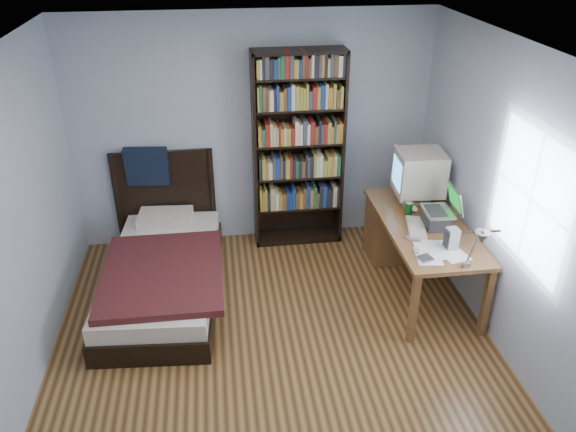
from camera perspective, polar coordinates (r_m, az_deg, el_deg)
The scene contains 14 objects.
room at distance 4.14m, azimuth -0.92°, elevation -1.31°, with size 4.20×4.24×2.50m.
desk at distance 5.94m, azimuth 11.92°, elevation -1.31°, with size 0.75×1.62×0.73m.
crt_monitor at distance 5.73m, azimuth 13.09°, elevation 4.26°, with size 0.49×0.45×0.53m.
laptop at distance 5.37m, azimuth 15.06°, elevation 0.03°, with size 0.32×0.33×0.40m.
desk_lamp at distance 4.32m, azimuth 18.94°, elevation -2.35°, with size 0.22×0.50×0.59m.
keyboard at distance 5.32m, azimuth 12.88°, elevation -1.16°, with size 0.16×0.41×0.03m, color beige.
speaker at distance 5.05m, azimuth 16.31°, elevation -2.21°, with size 0.10×0.10×0.20m, color #949497.
soda_can at distance 5.52m, azimuth 12.14°, elevation 0.71°, with size 0.07×0.07×0.13m, color #083C1A.
mouse at distance 5.64m, azimuth 12.67°, elevation 0.72°, with size 0.07×0.12×0.04m, color silver.
phone_silver at distance 5.13m, azimuth 12.30°, elevation -2.26°, with size 0.05×0.09×0.02m, color #B1B1B5.
phone_grey at distance 4.97m, azimuth 12.94°, elevation -3.46°, with size 0.04×0.09×0.02m, color #949497.
external_drive at distance 4.87m, azimuth 13.80°, elevation -4.23°, with size 0.11×0.11×0.02m, color #949497.
bookshelf at distance 6.00m, azimuth 1.05°, elevation 6.59°, with size 0.96×0.30×2.14m.
bed at distance 5.63m, azimuth -12.54°, elevation -5.11°, with size 1.17×2.14×1.16m.
Camera 1 is at (-0.39, -3.57, 3.30)m, focal length 35.00 mm.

